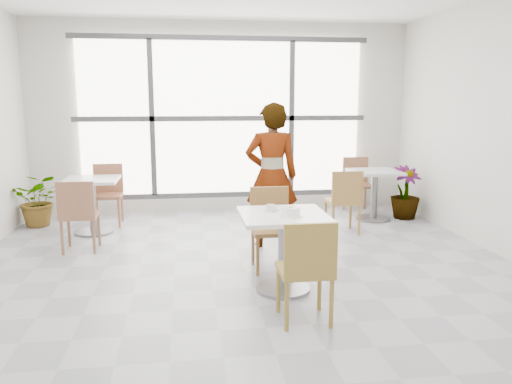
{
  "coord_description": "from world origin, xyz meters",
  "views": [
    {
      "loc": [
        -0.61,
        -4.6,
        1.8
      ],
      "look_at": [
        0.0,
        -0.3,
        1.0
      ],
      "focal_mm": 35.44,
      "sensor_mm": 36.0,
      "label": 1
    }
  ],
  "objects": [
    {
      "name": "floor",
      "position": [
        0.0,
        0.0,
        0.0
      ],
      "size": [
        7.0,
        7.0,
        0.0
      ],
      "primitive_type": "plane",
      "color": "#9E9EA5",
      "rests_on": "ground"
    },
    {
      "name": "wall_back",
      "position": [
        0.0,
        3.5,
        1.5
      ],
      "size": [
        6.0,
        0.0,
        6.0
      ],
      "primitive_type": "plane",
      "rotation": [
        1.57,
        0.0,
        0.0
      ],
      "color": "silver",
      "rests_on": "ground"
    },
    {
      "name": "wall_front",
      "position": [
        0.0,
        -3.5,
        1.5
      ],
      "size": [
        6.0,
        0.0,
        6.0
      ],
      "primitive_type": "plane",
      "rotation": [
        -1.57,
        0.0,
        0.0
      ],
      "color": "silver",
      "rests_on": "ground"
    },
    {
      "name": "window",
      "position": [
        0.0,
        3.44,
        1.5
      ],
      "size": [
        4.6,
        0.07,
        2.52
      ],
      "color": "white",
      "rests_on": "ground"
    },
    {
      "name": "main_table",
      "position": [
        0.29,
        -0.1,
        0.52
      ],
      "size": [
        0.8,
        0.8,
        0.75
      ],
      "color": "white",
      "rests_on": "ground"
    },
    {
      "name": "chair_near",
      "position": [
        0.33,
        -0.86,
        0.5
      ],
      "size": [
        0.42,
        0.42,
        0.87
      ],
      "rotation": [
        0.0,
        0.0,
        3.14
      ],
      "color": "olive",
      "rests_on": "ground"
    },
    {
      "name": "chair_far",
      "position": [
        0.28,
        0.58,
        0.5
      ],
      "size": [
        0.42,
        0.42,
        0.87
      ],
      "color": "olive",
      "rests_on": "ground"
    },
    {
      "name": "oatmeal_bowl",
      "position": [
        0.34,
        -0.2,
        0.79
      ],
      "size": [
        0.21,
        0.21,
        0.09
      ],
      "color": "white",
      "rests_on": "main_table"
    },
    {
      "name": "coffee_cup",
      "position": [
        0.19,
        0.01,
        0.78
      ],
      "size": [
        0.16,
        0.13,
        0.07
      ],
      "color": "silver",
      "rests_on": "main_table"
    },
    {
      "name": "person",
      "position": [
        0.43,
        1.38,
        0.88
      ],
      "size": [
        0.66,
        0.46,
        1.76
      ],
      "primitive_type": "imported",
      "rotation": [
        0.0,
        0.0,
        3.09
      ],
      "color": "black",
      "rests_on": "ground"
    },
    {
      "name": "bg_table_left",
      "position": [
        -1.87,
        2.33,
        0.49
      ],
      "size": [
        0.7,
        0.7,
        0.75
      ],
      "color": "silver",
      "rests_on": "ground"
    },
    {
      "name": "bg_table_right",
      "position": [
        2.2,
        2.54,
        0.49
      ],
      "size": [
        0.7,
        0.7,
        0.75
      ],
      "color": "silver",
      "rests_on": "ground"
    },
    {
      "name": "bg_chair_left_near",
      "position": [
        -1.87,
        1.43,
        0.5
      ],
      "size": [
        0.42,
        0.42,
        0.87
      ],
      "rotation": [
        0.0,
        0.0,
        3.14
      ],
      "color": "#8F5D42",
      "rests_on": "ground"
    },
    {
      "name": "bg_chair_left_far",
      "position": [
        -1.74,
        2.84,
        0.5
      ],
      "size": [
        0.42,
        0.42,
        0.87
      ],
      "color": "#A26345",
      "rests_on": "ground"
    },
    {
      "name": "bg_chair_right_near",
      "position": [
        1.5,
        1.8,
        0.5
      ],
      "size": [
        0.42,
        0.42,
        0.87
      ],
      "rotation": [
        0.0,
        0.0,
        3.14
      ],
      "color": "olive",
      "rests_on": "ground"
    },
    {
      "name": "bg_chair_right_far",
      "position": [
        2.15,
        3.17,
        0.5
      ],
      "size": [
        0.42,
        0.42,
        0.87
      ],
      "color": "#946142",
      "rests_on": "ground"
    },
    {
      "name": "plant_left",
      "position": [
        -2.7,
        2.85,
        0.38
      ],
      "size": [
        0.69,
        0.59,
        0.76
      ],
      "primitive_type": "imported",
      "rotation": [
        0.0,
        0.0,
        0.0
      ],
      "color": "#558E4D",
      "rests_on": "ground"
    },
    {
      "name": "plant_right",
      "position": [
        2.7,
        2.56,
        0.4
      ],
      "size": [
        0.52,
        0.52,
        0.8
      ],
      "primitive_type": "imported",
      "rotation": [
        0.0,
        0.0,
        0.17
      ],
      "color": "#5A8A45",
      "rests_on": "ground"
    }
  ]
}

